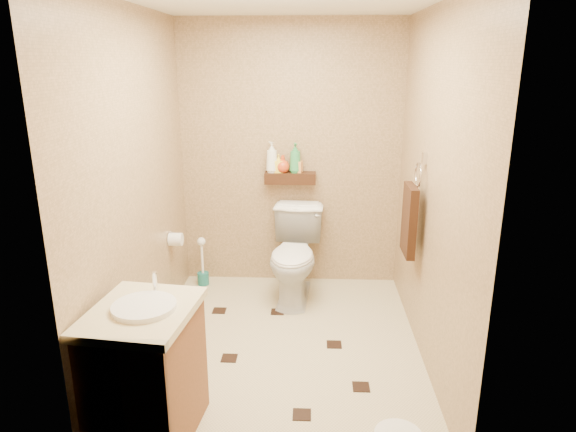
{
  "coord_description": "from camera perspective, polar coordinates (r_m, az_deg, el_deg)",
  "views": [
    {
      "loc": [
        0.19,
        -3.36,
        2.04
      ],
      "look_at": [
        0.02,
        0.25,
        0.94
      ],
      "focal_mm": 32.0,
      "sensor_mm": 36.0,
      "label": 1
    }
  ],
  "objects": [
    {
      "name": "ground",
      "position": [
        3.93,
        -0.52,
        -14.3
      ],
      "size": [
        2.5,
        2.5,
        0.0
      ],
      "primitive_type": "plane",
      "color": "beige",
      "rests_on": "ground"
    },
    {
      "name": "wall_back",
      "position": [
        4.69,
        0.29,
        6.62
      ],
      "size": [
        2.0,
        0.04,
        2.4
      ],
      "primitive_type": "cube",
      "color": "tan",
      "rests_on": "ground"
    },
    {
      "name": "wall_front",
      "position": [
        2.28,
        -2.36,
        -4.75
      ],
      "size": [
        2.0,
        0.04,
        2.4
      ],
      "primitive_type": "cube",
      "color": "tan",
      "rests_on": "ground"
    },
    {
      "name": "wall_left",
      "position": [
        3.66,
        -16.42,
        2.97
      ],
      "size": [
        0.04,
        2.5,
        2.4
      ],
      "primitive_type": "cube",
      "color": "tan",
      "rests_on": "ground"
    },
    {
      "name": "wall_right",
      "position": [
        3.55,
        15.76,
        2.62
      ],
      "size": [
        0.04,
        2.5,
        2.4
      ],
      "primitive_type": "cube",
      "color": "tan",
      "rests_on": "ground"
    },
    {
      "name": "wall_shelf",
      "position": [
        4.64,
        0.25,
        4.26
      ],
      "size": [
        0.46,
        0.14,
        0.1
      ],
      "primitive_type": "cube",
      "color": "#37180F",
      "rests_on": "wall_back"
    },
    {
      "name": "floor_accents",
      "position": [
        3.89,
        -0.48,
        -14.63
      ],
      "size": [
        1.22,
        1.41,
        0.01
      ],
      "color": "black",
      "rests_on": "ground"
    },
    {
      "name": "toilet",
      "position": [
        4.5,
        0.75,
        -4.45
      ],
      "size": [
        0.5,
        0.81,
        0.8
      ],
      "primitive_type": "imported",
      "rotation": [
        0.0,
        0.0,
        -0.08
      ],
      "color": "white",
      "rests_on": "ground"
    },
    {
      "name": "vanity",
      "position": [
        3.05,
        -15.44,
        -16.28
      ],
      "size": [
        0.6,
        0.7,
        0.9
      ],
      "rotation": [
        0.0,
        0.0,
        -0.12
      ],
      "color": "brown",
      "rests_on": "ground"
    },
    {
      "name": "toilet_brush",
      "position": [
        4.91,
        -9.46,
        -5.73
      ],
      "size": [
        0.11,
        0.11,
        0.47
      ],
      "color": "#1A6A68",
      "rests_on": "ground"
    },
    {
      "name": "towel_ring",
      "position": [
        3.84,
        13.4,
        -0.11
      ],
      "size": [
        0.12,
        0.3,
        0.76
      ],
      "color": "silver",
      "rests_on": "wall_right"
    },
    {
      "name": "toilet_paper",
      "position": [
        4.41,
        -12.38,
        -2.54
      ],
      "size": [
        0.12,
        0.11,
        0.12
      ],
      "color": "white",
      "rests_on": "wall_left"
    },
    {
      "name": "bottle_a",
      "position": [
        4.62,
        -1.81,
        6.55
      ],
      "size": [
        0.15,
        0.15,
        0.28
      ],
      "primitive_type": "imported",
      "rotation": [
        0.0,
        0.0,
        3.83
      ],
      "color": "white",
      "rests_on": "wall_shelf"
    },
    {
      "name": "bottle_b",
      "position": [
        4.62,
        -1.05,
        5.87
      ],
      "size": [
        0.08,
        0.08,
        0.16
      ],
      "primitive_type": "imported",
      "rotation": [
        0.0,
        0.0,
        3.21
      ],
      "color": "yellow",
      "rests_on": "wall_shelf"
    },
    {
      "name": "bottle_c",
      "position": [
        4.62,
        -0.58,
        5.82
      ],
      "size": [
        0.17,
        0.17,
        0.16
      ],
      "primitive_type": "imported",
      "rotation": [
        0.0,
        0.0,
        2.54
      ],
      "color": "#C84017",
      "rests_on": "wall_shelf"
    },
    {
      "name": "bottle_d",
      "position": [
        4.61,
        0.8,
        6.48
      ],
      "size": [
        0.13,
        0.13,
        0.27
      ],
      "primitive_type": "imported",
      "rotation": [
        0.0,
        0.0,
        0.31
      ],
      "color": "#31954F",
      "rests_on": "wall_shelf"
    },
    {
      "name": "bottle_e",
      "position": [
        4.62,
        1.14,
        5.79
      ],
      "size": [
        0.08,
        0.09,
        0.16
      ],
      "primitive_type": "imported",
      "rotation": [
        0.0,
        0.0,
        2.9
      ],
      "color": "#E3944B",
      "rests_on": "wall_shelf"
    }
  ]
}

